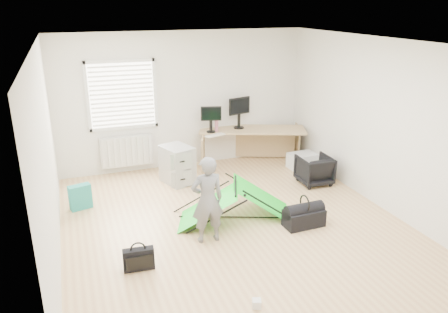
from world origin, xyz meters
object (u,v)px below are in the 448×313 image
object	(u,v)px
desk	(252,146)
duffel_bag	(304,218)
thermos	(217,125)
office_chair	(314,170)
monitor_right	(239,117)
filing_cabinet	(177,165)
laptop_bag	(139,259)
person	(207,200)
monitor_left	(211,123)
kite	(235,202)
storage_crate	(302,161)

from	to	relation	value
desk	duffel_bag	size ratio (longest dim) A/B	3.59
thermos	office_chair	distance (m)	2.14
monitor_right	duffel_bag	distance (m)	3.08
thermos	duffel_bag	xyz separation A→B (m)	(0.39, -2.89, -0.74)
desk	monitor_right	xyz separation A→B (m)	(-0.24, 0.16, 0.60)
filing_cabinet	laptop_bag	distance (m)	2.85
duffel_bag	desk	bearing A→B (deg)	80.85
thermos	office_chair	xyz separation A→B (m)	(1.39, -1.51, -0.60)
desk	person	world-z (taller)	person
monitor_right	thermos	size ratio (longest dim) A/B	1.86
person	laptop_bag	bearing A→B (deg)	20.61
filing_cabinet	laptop_bag	xyz separation A→B (m)	(-1.17, -2.59, -0.21)
monitor_left	kite	world-z (taller)	monitor_left
office_chair	laptop_bag	world-z (taller)	office_chair
office_chair	person	bearing A→B (deg)	29.01
thermos	person	bearing A→B (deg)	-111.53
office_chair	duffel_bag	xyz separation A→B (m)	(-1.00, -1.38, -0.14)
filing_cabinet	monitor_right	world-z (taller)	monitor_right
monitor_right	duffel_bag	world-z (taller)	monitor_right
laptop_bag	office_chair	bearing A→B (deg)	29.88
monitor_right	laptop_bag	size ratio (longest dim) A/B	1.27
thermos	monitor_right	bearing A→B (deg)	8.29
monitor_left	kite	xyz separation A→B (m)	(-0.36, -2.28, -0.66)
filing_cabinet	monitor_right	bearing A→B (deg)	4.40
office_chair	duffel_bag	bearing A→B (deg)	55.62
office_chair	person	size ratio (longest dim) A/B	0.47
monitor_right	kite	size ratio (longest dim) A/B	0.28
thermos	storage_crate	size ratio (longest dim) A/B	0.48
monitor_right	storage_crate	bearing A→B (deg)	-51.39
person	filing_cabinet	bearing A→B (deg)	-92.65
kite	thermos	bearing A→B (deg)	99.44
thermos	office_chair	bearing A→B (deg)	-47.21
kite	laptop_bag	distance (m)	1.88
kite	duffel_bag	bearing A→B (deg)	-12.38
thermos	kite	size ratio (longest dim) A/B	0.15
desk	filing_cabinet	xyz separation A→B (m)	(-1.73, -0.50, -0.02)
laptop_bag	thermos	bearing A→B (deg)	60.59
kite	monitor_left	bearing A→B (deg)	102.40
monitor_right	kite	xyz separation A→B (m)	(-1.00, -2.37, -0.70)
filing_cabinet	storage_crate	xyz separation A→B (m)	(2.57, -0.14, -0.20)
monitor_left	monitor_right	xyz separation A→B (m)	(0.64, 0.09, 0.04)
monitor_right	person	bearing A→B (deg)	-134.19
filing_cabinet	office_chair	world-z (taller)	filing_cabinet
desk	laptop_bag	size ratio (longest dim) A/B	5.56
office_chair	storage_crate	size ratio (longest dim) A/B	1.07
desk	storage_crate	xyz separation A→B (m)	(0.84, -0.65, -0.21)
thermos	storage_crate	bearing A→B (deg)	-24.51
filing_cabinet	laptop_bag	bearing A→B (deg)	-133.57
thermos	laptop_bag	world-z (taller)	thermos
monitor_right	storage_crate	xyz separation A→B (m)	(1.08, -0.80, -0.82)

